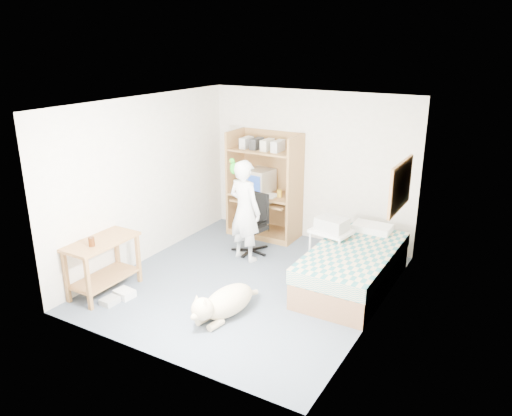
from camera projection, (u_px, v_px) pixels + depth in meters
The scene contains 21 objects.
floor at pixel (249, 282), 7.05m from camera, with size 4.00×4.00×0.00m, color #404C57.
wall_back at pixel (310, 167), 8.29m from camera, with size 3.60×0.02×2.50m, color beige.
wall_right at pixel (381, 222), 5.79m from camera, with size 0.02×4.00×2.50m, color beige.
wall_left at pixel (146, 180), 7.50m from camera, with size 0.02×4.00×2.50m, color beige.
ceiling at pixel (248, 103), 6.25m from camera, with size 3.60×4.00×0.02m, color white.
computer_hutch at pixel (265, 189), 8.54m from camera, with size 1.20×0.63×1.80m.
bed at pixel (353, 267), 6.84m from camera, with size 1.02×2.02×0.66m.
side_desk at pixel (103, 258), 6.64m from camera, with size 0.50×1.00×0.75m.
corkboard at pixel (401, 186), 6.48m from camera, with size 0.04×0.94×0.66m.
office_chair at pixel (253, 232), 7.98m from camera, with size 0.54×0.54×0.95m.
person at pixel (245, 211), 7.57m from camera, with size 0.58×0.38×1.58m, color white.
parrot at pixel (234, 167), 7.47m from camera, with size 0.12×0.20×0.32m.
dog at pixel (225, 302), 6.13m from camera, with size 0.51×1.18×0.44m.
printer_cart at pixel (331, 244), 7.25m from camera, with size 0.61×0.52×0.65m.
printer at pixel (332, 224), 7.15m from camera, with size 0.42×0.32×0.18m, color #A8A8A3.
crt_monitor at pixel (260, 180), 8.56m from camera, with size 0.45×0.47×0.39m.
keyboard at pixel (261, 200), 8.46m from camera, with size 0.45×0.16×0.03m, color beige.
pencil_cup at pixel (280, 193), 8.32m from camera, with size 0.08×0.08×0.12m, color gold.
drink_glass at pixel (92, 242), 6.36m from camera, with size 0.08×0.08×0.12m, color #431F0A.
floor_box_a at pixel (125, 294), 6.63m from camera, with size 0.25×0.20×0.10m, color silver.
floor_box_b at pixel (110, 301), 6.47m from camera, with size 0.18×0.22×0.08m, color #A7A6A2.
Camera 1 is at (3.26, -5.43, 3.26)m, focal length 35.00 mm.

